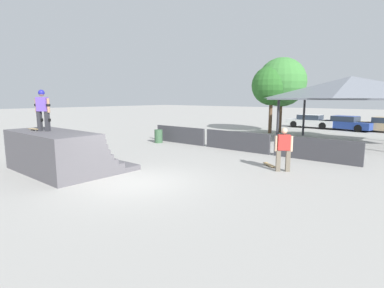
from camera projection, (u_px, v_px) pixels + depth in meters
name	position (u px, v px, depth m)	size (l,w,h in m)	color
ground_plane	(136.00, 183.00, 10.30)	(160.00, 160.00, 0.00)	#A3A09B
quarter_pipe_ramp	(60.00, 153.00, 11.84)	(4.50, 3.44, 1.60)	#565459
skater_on_deck	(42.00, 107.00, 11.57)	(0.66, 0.46, 1.60)	#2D2D33
skateboard_on_deck	(35.00, 129.00, 11.93)	(0.79, 0.25, 0.09)	silver
bystander_walking	(284.00, 147.00, 11.75)	(0.63, 0.50, 1.74)	#6B6051
skateboard_on_ground	(269.00, 165.00, 12.81)	(0.79, 0.66, 0.09)	silver
barrier_fence	(236.00, 141.00, 16.53)	(12.54, 0.12, 1.05)	#3D3D42
pavilion_shelter	(350.00, 88.00, 18.58)	(8.54, 5.41, 4.21)	#2D2D33
tree_beside_pavilion	(282.00, 82.00, 24.42)	(3.96, 3.96, 6.13)	brown
tree_far_back	(272.00, 86.00, 24.10)	(3.19, 3.19, 5.46)	brown
trash_bin	(159.00, 136.00, 19.38)	(0.52, 0.52, 0.85)	#385B3D
parked_car_white	(311.00, 122.00, 28.99)	(4.59, 1.84, 1.27)	silver
parked_car_blue	(346.00, 124.00, 26.80)	(4.66, 2.47, 1.27)	navy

